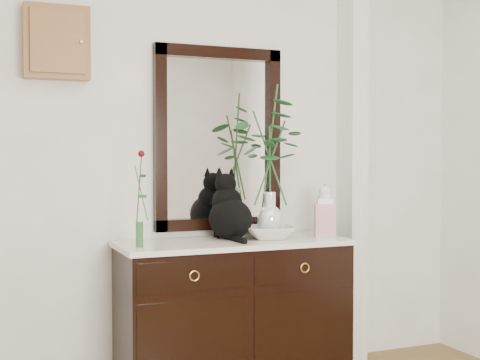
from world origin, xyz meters
name	(u,v)px	position (x,y,z in m)	size (l,w,h in m)	color
wall_back	(202,153)	(0.00, 1.98, 1.35)	(3.60, 0.04, 2.70)	white
pilaster	(352,154)	(1.00, 1.90, 1.35)	(0.12, 0.20, 2.70)	white
sideboard	(233,305)	(0.10, 1.73, 0.47)	(1.33, 0.52, 0.82)	black
wall_mirror	(219,139)	(0.10, 1.97, 1.44)	(0.80, 0.06, 1.10)	black
key_cabinet	(57,43)	(-0.85, 1.94, 1.95)	(0.35, 0.10, 0.40)	brown
cat	(230,205)	(0.11, 1.80, 1.05)	(0.28, 0.34, 0.39)	black
lotus_bowl	(270,232)	(0.32, 1.72, 0.89)	(0.30, 0.30, 0.07)	white
vase_branches	(270,159)	(0.32, 1.72, 1.32)	(0.42, 0.42, 0.89)	silver
bud_vase_rose	(139,198)	(-0.47, 1.65, 1.11)	(0.06, 0.06, 0.52)	#2E6132
ginger_jar	(325,210)	(0.67, 1.68, 1.01)	(0.12, 0.12, 0.32)	white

